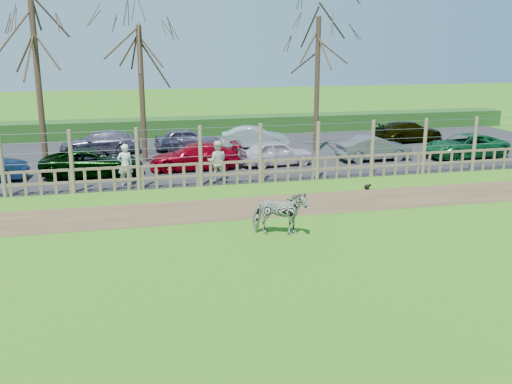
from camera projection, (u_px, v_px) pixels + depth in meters
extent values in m
plane|color=#5DA428|center=(242.00, 255.00, 15.82)|extent=(120.00, 120.00, 0.00)
cube|color=brown|center=(215.00, 210.00, 20.06)|extent=(34.00, 2.80, 0.01)
cube|color=#232326|center=(184.00, 156.00, 29.46)|extent=(44.00, 13.00, 0.04)
cube|color=#1E4716|center=(171.00, 127.00, 35.92)|extent=(46.00, 2.00, 1.10)
cube|color=brown|center=(201.00, 176.00, 23.24)|extent=(30.00, 0.06, 0.10)
cube|color=brown|center=(201.00, 164.00, 23.11)|extent=(30.00, 0.06, 0.10)
cylinder|color=brown|center=(2.00, 165.00, 21.36)|extent=(0.16, 0.16, 2.50)
cylinder|color=brown|center=(71.00, 162.00, 21.92)|extent=(0.16, 0.16, 2.50)
cylinder|color=brown|center=(138.00, 159.00, 22.48)|extent=(0.16, 0.16, 2.50)
cylinder|color=brown|center=(201.00, 156.00, 23.03)|extent=(0.16, 0.16, 2.50)
cylinder|color=brown|center=(261.00, 154.00, 23.59)|extent=(0.16, 0.16, 2.50)
cylinder|color=brown|center=(318.00, 151.00, 24.15)|extent=(0.16, 0.16, 2.50)
cylinder|color=brown|center=(372.00, 149.00, 24.71)|extent=(0.16, 0.16, 2.50)
cylinder|color=brown|center=(424.00, 146.00, 25.27)|extent=(0.16, 0.16, 2.50)
cylinder|color=brown|center=(474.00, 144.00, 25.83)|extent=(0.16, 0.16, 2.50)
cylinder|color=gray|center=(201.00, 156.00, 23.03)|extent=(30.00, 0.02, 0.02)
cylinder|color=gray|center=(200.00, 147.00, 22.93)|extent=(30.00, 0.02, 0.02)
cylinder|color=gray|center=(200.00, 137.00, 22.83)|extent=(30.00, 0.02, 0.02)
cylinder|color=gray|center=(200.00, 128.00, 22.74)|extent=(30.00, 0.02, 0.02)
cylinder|color=#3D2B1E|center=(39.00, 88.00, 25.18)|extent=(0.26, 0.26, 7.50)
cylinder|color=#3D2B1E|center=(142.00, 96.00, 27.26)|extent=(0.26, 0.26, 6.50)
cylinder|color=#3D2B1E|center=(317.00, 86.00, 29.68)|extent=(0.26, 0.26, 7.00)
imported|color=gray|center=(279.00, 213.00, 17.27)|extent=(1.78, 1.16, 1.39)
imported|color=silver|center=(125.00, 165.00, 23.10)|extent=(0.71, 0.55, 1.72)
imported|color=silver|center=(217.00, 161.00, 23.83)|extent=(0.94, 0.79, 1.72)
sphere|color=black|center=(367.00, 187.00, 22.82)|extent=(0.21, 0.21, 0.21)
sphere|color=black|center=(370.00, 185.00, 22.83)|extent=(0.11, 0.11, 0.11)
imported|color=black|center=(92.00, 163.00, 24.83)|extent=(4.52, 2.47, 1.20)
imported|color=#980213|center=(195.00, 156.00, 26.20)|extent=(4.15, 1.71, 1.20)
imported|color=silver|center=(276.00, 153.00, 27.06)|extent=(3.65, 1.78, 1.20)
imported|color=slate|center=(374.00, 148.00, 28.22)|extent=(3.67, 1.37, 1.20)
imported|color=#0F5828|center=(465.00, 146.00, 28.88)|extent=(4.47, 2.36, 1.20)
imported|color=#5B546D|center=(100.00, 142.00, 29.91)|extent=(4.21, 1.88, 1.20)
imported|color=slate|center=(188.00, 139.00, 30.83)|extent=(3.60, 1.63, 1.20)
imported|color=#AAC4C1|center=(255.00, 138.00, 31.40)|extent=(3.77, 1.70, 1.20)
imported|color=black|center=(409.00, 132.00, 33.55)|extent=(4.27, 2.05, 1.20)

